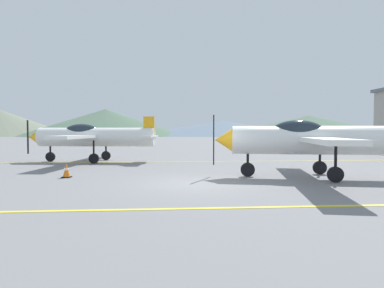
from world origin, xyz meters
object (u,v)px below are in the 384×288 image
traffic_cone_front (67,171)px  car_sedan (285,142)px  airplane_near (314,139)px  airplane_mid (92,136)px

traffic_cone_front → car_sedan: bearing=48.1°
airplane_near → car_sedan: 19.09m
airplane_near → car_sedan: (5.51, 18.26, -0.74)m
airplane_mid → traffic_cone_front: size_ratio=15.91×
airplane_near → airplane_mid: same height
car_sedan → airplane_mid: bearing=-147.4°
car_sedan → traffic_cone_front: car_sedan is taller
car_sedan → traffic_cone_front: bearing=-131.9°
airplane_mid → car_sedan: size_ratio=2.02×
car_sedan → traffic_cone_front: 23.39m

